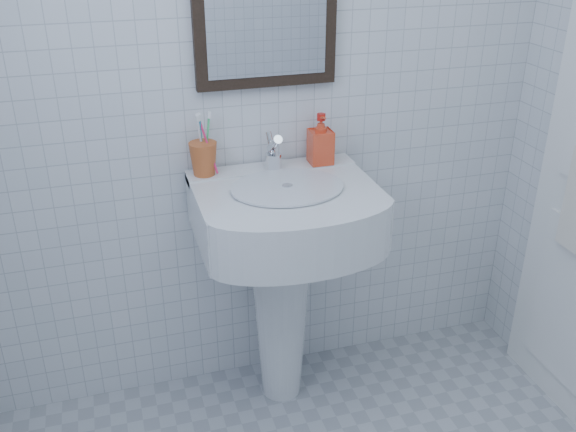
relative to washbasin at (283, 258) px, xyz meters
name	(u,v)px	position (x,y,z in m)	size (l,w,h in m)	color
wall_back	(260,83)	(-0.02, 0.21, 0.61)	(2.20, 0.02, 2.50)	silver
washbasin	(283,258)	(0.00, 0.00, 0.00)	(0.62, 0.46, 0.96)	silver
faucet	(273,154)	(0.00, 0.11, 0.37)	(0.06, 0.13, 0.15)	silver
toothbrush_cup	(204,159)	(-0.25, 0.14, 0.37)	(0.10, 0.10, 0.12)	#B65324
soap_dispenser	(321,139)	(0.18, 0.13, 0.40)	(0.08, 0.09, 0.19)	red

